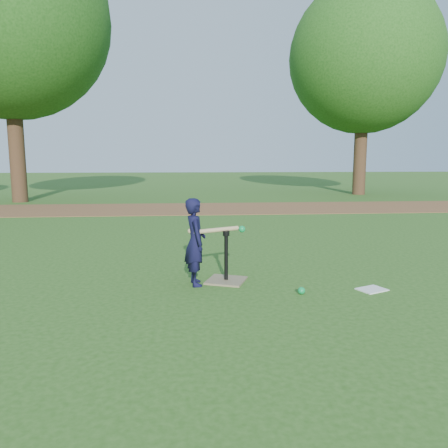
{
  "coord_description": "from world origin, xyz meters",
  "views": [
    {
      "loc": [
        -0.43,
        -5.12,
        1.46
      ],
      "look_at": [
        0.03,
        0.23,
        0.65
      ],
      "focal_mm": 35.0,
      "sensor_mm": 36.0,
      "label": 1
    }
  ],
  "objects": [
    {
      "name": "wiffle_ball_ground",
      "position": [
        0.8,
        -0.64,
        0.04
      ],
      "size": [
        0.08,
        0.08,
        0.08
      ],
      "primitive_type": "sphere",
      "color": "#0C8C42",
      "rests_on": "ground"
    },
    {
      "name": "ground",
      "position": [
        0.0,
        0.0,
        0.0
      ],
      "size": [
        80.0,
        80.0,
        0.0
      ],
      "primitive_type": "plane",
      "color": "#285116",
      "rests_on": "ground"
    },
    {
      "name": "batting_tee",
      "position": [
        0.03,
        -0.07,
        0.11
      ],
      "size": [
        0.56,
        0.56,
        0.61
      ],
      "color": "#7D6D4F",
      "rests_on": "ground"
    },
    {
      "name": "dirt_strip",
      "position": [
        0.0,
        7.5,
        0.01
      ],
      "size": [
        24.0,
        3.0,
        0.01
      ],
      "primitive_type": "cube",
      "color": "brown",
      "rests_on": "ground"
    },
    {
      "name": "child",
      "position": [
        -0.34,
        -0.17,
        0.51
      ],
      "size": [
        0.3,
        0.4,
        1.01
      ],
      "primitive_type": "imported",
      "rotation": [
        0.0,
        0.0,
        1.73
      ],
      "color": "black",
      "rests_on": "ground"
    },
    {
      "name": "clipboard",
      "position": [
        1.63,
        -0.56,
        0.01
      ],
      "size": [
        0.37,
        0.33,
        0.01
      ],
      "primitive_type": "cube",
      "rotation": [
        0.0,
        0.0,
        0.41
      ],
      "color": "white",
      "rests_on": "ground"
    },
    {
      "name": "tree_right",
      "position": [
        6.5,
        12.0,
        5.29
      ],
      "size": [
        5.8,
        5.8,
        8.21
      ],
      "color": "#382316",
      "rests_on": "ground"
    },
    {
      "name": "swing_action",
      "position": [
        -0.06,
        -0.09,
        0.63
      ],
      "size": [
        0.68,
        0.31,
        0.08
      ],
      "color": "tan",
      "rests_on": "ground"
    },
    {
      "name": "tree_left",
      "position": [
        -6.0,
        10.0,
        5.87
      ],
      "size": [
        6.4,
        6.4,
        9.08
      ],
      "color": "#382316",
      "rests_on": "ground"
    }
  ]
}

